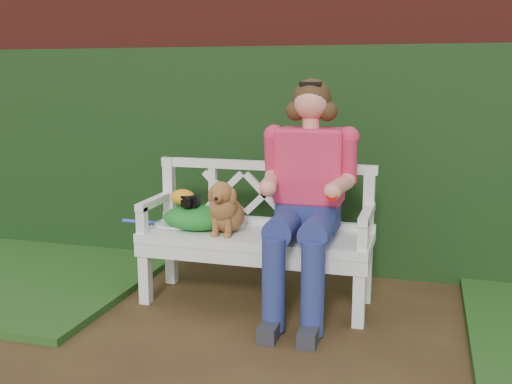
# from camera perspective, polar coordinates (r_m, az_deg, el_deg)

# --- Properties ---
(ground) EXTENTS (60.00, 60.00, 0.00)m
(ground) POSITION_cam_1_polar(r_m,az_deg,el_deg) (3.25, -0.34, -16.20)
(ground) COLOR #352413
(brick_wall) EXTENTS (10.00, 0.30, 2.20)m
(brick_wall) POSITION_cam_1_polar(r_m,az_deg,el_deg) (4.76, 6.13, 6.30)
(brick_wall) COLOR maroon
(brick_wall) RESTS_ON ground
(ivy_hedge) EXTENTS (10.00, 0.18, 1.70)m
(ivy_hedge) POSITION_cam_1_polar(r_m,az_deg,el_deg) (4.57, 5.59, 2.97)
(ivy_hedge) COLOR #183512
(ivy_hedge) RESTS_ON ground
(garden_bench) EXTENTS (1.58, 0.61, 0.48)m
(garden_bench) POSITION_cam_1_polar(r_m,az_deg,el_deg) (3.98, 0.00, -7.23)
(garden_bench) COLOR white
(garden_bench) RESTS_ON ground
(seated_woman) EXTENTS (0.77, 0.93, 1.48)m
(seated_woman) POSITION_cam_1_polar(r_m,az_deg,el_deg) (3.75, 4.99, -0.49)
(seated_woman) COLOR red
(seated_woman) RESTS_ON ground
(dog) EXTENTS (0.27, 0.35, 0.36)m
(dog) POSITION_cam_1_polar(r_m,az_deg,el_deg) (3.87, -2.88, -1.34)
(dog) COLOR olive
(dog) RESTS_ON garden_bench
(tennis_racket) EXTENTS (0.62, 0.43, 0.03)m
(tennis_racket) POSITION_cam_1_polar(r_m,az_deg,el_deg) (4.11, -7.99, -3.05)
(tennis_racket) COLOR white
(tennis_racket) RESTS_ON garden_bench
(green_bag) EXTENTS (0.50, 0.41, 0.16)m
(green_bag) POSITION_cam_1_polar(r_m,az_deg,el_deg) (4.02, -5.68, -2.37)
(green_bag) COLOR #358B2B
(green_bag) RESTS_ON garden_bench
(camera_item) EXTENTS (0.12, 0.09, 0.07)m
(camera_item) POSITION_cam_1_polar(r_m,az_deg,el_deg) (3.98, -6.24, -0.82)
(camera_item) COLOR black
(camera_item) RESTS_ON green_bag
(baseball_glove) EXTENTS (0.20, 0.16, 0.11)m
(baseball_glove) POSITION_cam_1_polar(r_m,az_deg,el_deg) (4.02, -6.98, -0.50)
(baseball_glove) COLOR orange
(baseball_glove) RESTS_ON green_bag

